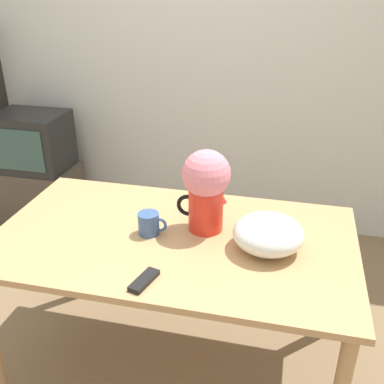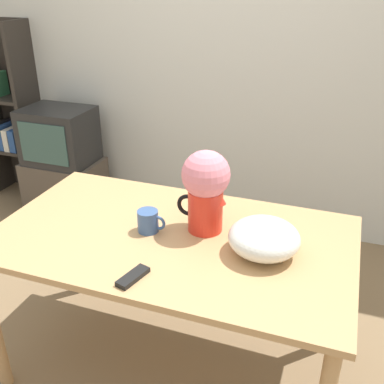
{
  "view_description": "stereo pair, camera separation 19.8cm",
  "coord_description": "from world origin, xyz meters",
  "px_view_note": "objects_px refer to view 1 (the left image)",
  "views": [
    {
      "loc": [
        0.71,
        -1.58,
        1.83
      ],
      "look_at": [
        0.3,
        0.15,
        0.96
      ],
      "focal_mm": 42.0,
      "sensor_mm": 36.0,
      "label": 1
    },
    {
      "loc": [
        0.9,
        -1.52,
        1.83
      ],
      "look_at": [
        0.3,
        0.15,
        0.96
      ],
      "focal_mm": 42.0,
      "sensor_mm": 36.0,
      "label": 2
    }
  ],
  "objects_px": {
    "white_bowl": "(268,234)",
    "tv_set": "(32,141)",
    "flower_vase": "(206,185)",
    "coffee_mug": "(149,224)"
  },
  "relations": [
    {
      "from": "coffee_mug",
      "to": "tv_set",
      "type": "bearing_deg",
      "value": 137.58
    },
    {
      "from": "flower_vase",
      "to": "tv_set",
      "type": "xyz_separation_m",
      "value": [
        -1.57,
        1.13,
        -0.32
      ]
    },
    {
      "from": "white_bowl",
      "to": "tv_set",
      "type": "xyz_separation_m",
      "value": [
        -1.86,
        1.23,
        -0.18
      ]
    },
    {
      "from": "flower_vase",
      "to": "tv_set",
      "type": "relative_size",
      "value": 0.72
    },
    {
      "from": "flower_vase",
      "to": "tv_set",
      "type": "bearing_deg",
      "value": 144.44
    },
    {
      "from": "tv_set",
      "to": "flower_vase",
      "type": "bearing_deg",
      "value": -35.56
    },
    {
      "from": "white_bowl",
      "to": "flower_vase",
      "type": "bearing_deg",
      "value": 160.24
    },
    {
      "from": "coffee_mug",
      "to": "white_bowl",
      "type": "height_order",
      "value": "white_bowl"
    },
    {
      "from": "flower_vase",
      "to": "white_bowl",
      "type": "distance_m",
      "value": 0.34
    },
    {
      "from": "coffee_mug",
      "to": "white_bowl",
      "type": "distance_m",
      "value": 0.52
    }
  ]
}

